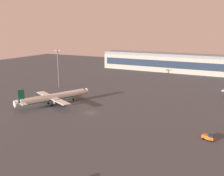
% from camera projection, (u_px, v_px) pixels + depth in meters
% --- Properties ---
extents(ground_plane, '(416.00, 416.00, 0.00)m').
position_uv_depth(ground_plane, '(91.00, 113.00, 120.43)').
color(ground_plane, '#424449').
extents(terminal_building, '(142.12, 22.40, 16.40)m').
position_uv_depth(terminal_building, '(179.00, 63.00, 230.73)').
color(terminal_building, '#B2AD99').
rests_on(terminal_building, ground).
extents(airplane_near_gate, '(30.24, 38.27, 10.41)m').
position_uv_depth(airplane_near_gate, '(53.00, 97.00, 132.22)').
color(airplane_near_gate, silver).
rests_on(airplane_near_gate, ground).
extents(cargo_loader, '(4.46, 2.78, 2.25)m').
position_uv_depth(cargo_loader, '(209.00, 137.00, 90.80)').
color(cargo_loader, '#D85919').
rests_on(cargo_loader, ground).
extents(apron_light_west, '(4.80, 0.90, 25.37)m').
position_uv_depth(apron_light_west, '(58.00, 66.00, 167.71)').
color(apron_light_west, slate).
rests_on(apron_light_west, ground).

